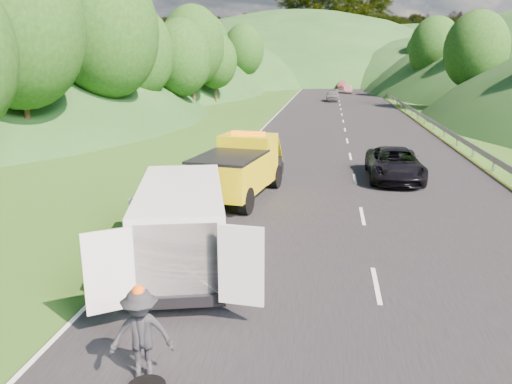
% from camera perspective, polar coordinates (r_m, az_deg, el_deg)
% --- Properties ---
extents(ground, '(320.00, 320.00, 0.00)m').
position_cam_1_polar(ground, '(15.37, 1.65, -6.79)').
color(ground, '#38661E').
rests_on(ground, ground).
extents(road_surface, '(14.00, 200.00, 0.02)m').
position_cam_1_polar(road_surface, '(54.50, 9.79, 8.71)').
color(road_surface, black).
rests_on(road_surface, ground).
extents(guardrail, '(0.06, 140.00, 1.52)m').
position_cam_1_polar(guardrail, '(67.49, 15.85, 9.51)').
color(guardrail, gray).
rests_on(guardrail, ground).
extents(tree_line_left, '(14.00, 140.00, 14.00)m').
position_cam_1_polar(tree_line_left, '(77.21, -7.37, 10.55)').
color(tree_line_left, '#295B1A').
rests_on(tree_line_left, ground).
extents(tree_line_right, '(14.00, 140.00, 14.00)m').
position_cam_1_polar(tree_line_right, '(77.42, 24.62, 9.35)').
color(tree_line_right, '#295B1A').
rests_on(tree_line_right, ground).
extents(hills_backdrop, '(201.00, 288.60, 44.00)m').
position_cam_1_polar(hills_backdrop, '(149.08, 10.39, 12.47)').
color(hills_backdrop, '#2D5B23').
rests_on(hills_backdrop, ground).
extents(tow_truck, '(3.23, 6.50, 2.67)m').
position_cam_1_polar(tow_truck, '(20.89, -1.90, 2.81)').
color(tow_truck, black).
rests_on(tow_truck, ground).
extents(white_van, '(4.50, 7.28, 2.41)m').
position_cam_1_polar(white_van, '(13.88, -8.51, -3.38)').
color(white_van, black).
rests_on(white_van, ground).
extents(woman, '(0.53, 0.66, 1.61)m').
position_cam_1_polar(woman, '(16.08, -13.44, -6.20)').
color(woman, silver).
rests_on(woman, ground).
extents(child, '(0.65, 0.65, 1.06)m').
position_cam_1_polar(child, '(16.25, -4.37, -5.60)').
color(child, tan).
rests_on(child, ground).
extents(worker, '(1.28, 0.95, 1.77)m').
position_cam_1_polar(worker, '(9.98, -12.67, -20.16)').
color(worker, black).
rests_on(worker, ground).
extents(suitcase, '(0.37, 0.22, 0.59)m').
position_cam_1_polar(suitcase, '(17.00, -14.14, -4.03)').
color(suitcase, '#635D4A').
rests_on(suitcase, ground).
extents(passing_suv, '(2.52, 5.44, 1.51)m').
position_cam_1_polar(passing_suv, '(25.29, 15.43, 1.37)').
color(passing_suv, black).
rests_on(passing_suv, ground).
extents(dist_car_a, '(1.75, 4.34, 1.48)m').
position_cam_1_polar(dist_car_a, '(71.94, 8.70, 10.19)').
color(dist_car_a, '#505155').
rests_on(dist_car_a, ground).
extents(dist_car_b, '(1.44, 4.12, 1.36)m').
position_cam_1_polar(dist_car_b, '(90.30, 10.43, 11.04)').
color(dist_car_b, brown).
rests_on(dist_car_b, ground).
extents(dist_car_c, '(2.05, 5.03, 1.46)m').
position_cam_1_polar(dist_car_c, '(103.88, 9.83, 11.54)').
color(dist_car_c, '#AF5759').
rests_on(dist_car_c, ground).
extents(dist_car_d, '(1.75, 4.34, 1.48)m').
position_cam_1_polar(dist_car_d, '(122.71, 8.40, 12.08)').
color(dist_car_d, slate).
rests_on(dist_car_d, ground).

